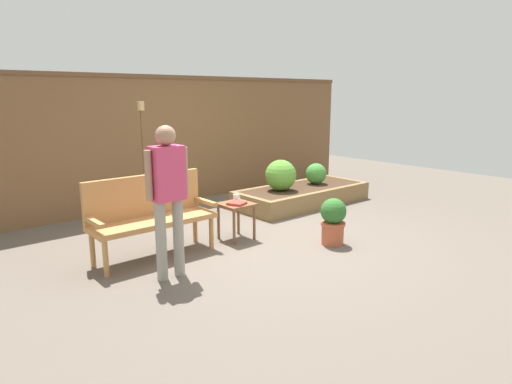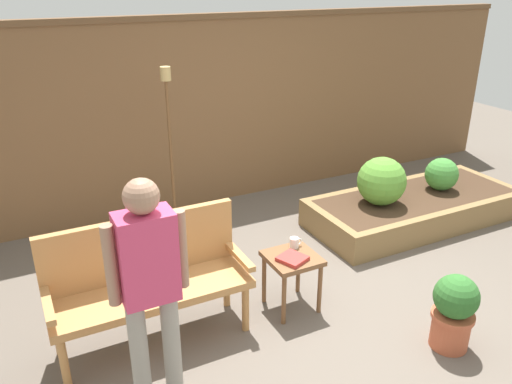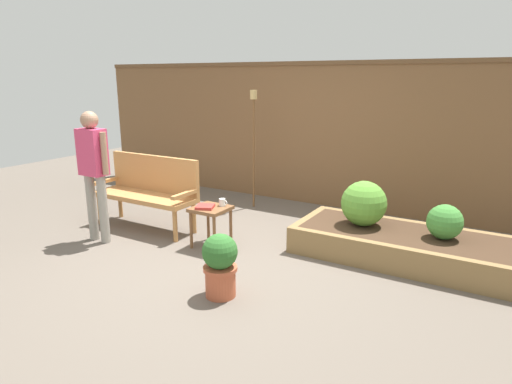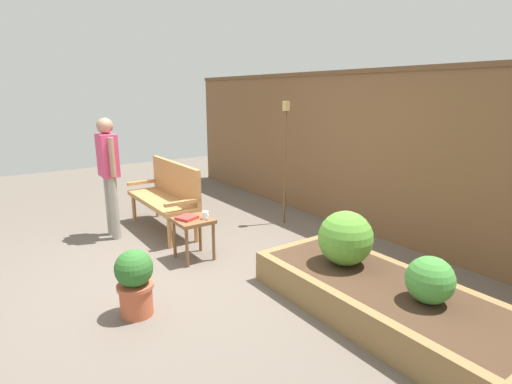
% 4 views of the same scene
% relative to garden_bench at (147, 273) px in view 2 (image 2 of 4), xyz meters
% --- Properties ---
extents(ground_plane, '(14.00, 14.00, 0.00)m').
position_rel_garden_bench_xyz_m(ground_plane, '(1.43, -0.44, -0.54)').
color(ground_plane, '#60564C').
extents(fence_back, '(8.40, 0.14, 2.16)m').
position_rel_garden_bench_xyz_m(fence_back, '(1.43, 2.16, 0.55)').
color(fence_back, brown).
rests_on(fence_back, ground_plane).
extents(garden_bench, '(1.44, 0.48, 0.94)m').
position_rel_garden_bench_xyz_m(garden_bench, '(0.00, 0.00, 0.00)').
color(garden_bench, '#B77F47').
rests_on(garden_bench, ground_plane).
extents(side_table, '(0.40, 0.40, 0.48)m').
position_rel_garden_bench_xyz_m(side_table, '(1.12, -0.18, -0.15)').
color(side_table, brown).
rests_on(side_table, ground_plane).
extents(cup_on_table, '(0.11, 0.07, 0.09)m').
position_rel_garden_bench_xyz_m(cup_on_table, '(1.21, -0.06, -0.02)').
color(cup_on_table, white).
rests_on(cup_on_table, side_table).
extents(book_on_table, '(0.25, 0.26, 0.03)m').
position_rel_garden_bench_xyz_m(book_on_table, '(1.09, -0.24, -0.05)').
color(book_on_table, '#B2332D').
rests_on(book_on_table, side_table).
extents(potted_boxwood, '(0.32, 0.32, 0.59)m').
position_rel_garden_bench_xyz_m(potted_boxwood, '(1.92, -1.12, -0.23)').
color(potted_boxwood, '#B75638').
rests_on(potted_boxwood, ground_plane).
extents(raised_planter_bed, '(2.40, 1.00, 0.30)m').
position_rel_garden_bench_xyz_m(raised_planter_bed, '(3.17, 0.60, -0.39)').
color(raised_planter_bed, olive).
rests_on(raised_planter_bed, ground_plane).
extents(shrub_near_bench, '(0.51, 0.51, 0.51)m').
position_rel_garden_bench_xyz_m(shrub_near_bench, '(2.67, 0.62, 0.01)').
color(shrub_near_bench, brown).
rests_on(shrub_near_bench, raised_planter_bed).
extents(shrub_far_corner, '(0.37, 0.37, 0.37)m').
position_rel_garden_bench_xyz_m(shrub_far_corner, '(3.53, 0.62, -0.06)').
color(shrub_far_corner, brown).
rests_on(shrub_far_corner, raised_planter_bed).
extents(tiki_torch, '(0.10, 0.10, 1.75)m').
position_rel_garden_bench_xyz_m(tiki_torch, '(0.70, 1.50, 0.65)').
color(tiki_torch, brown).
rests_on(tiki_torch, ground_plane).
extents(person_by_bench, '(0.47, 0.20, 1.56)m').
position_rel_garden_bench_xyz_m(person_by_bench, '(-0.15, -0.72, 0.39)').
color(person_by_bench, gray).
rests_on(person_by_bench, ground_plane).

